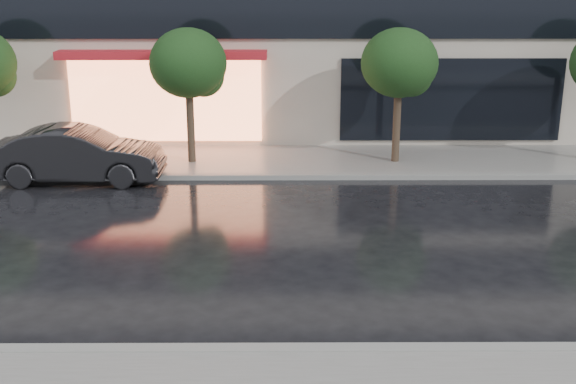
{
  "coord_description": "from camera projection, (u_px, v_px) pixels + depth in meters",
  "views": [
    {
      "loc": [
        -0.27,
        -10.62,
        5.54
      ],
      "look_at": [
        -0.2,
        2.77,
        1.4
      ],
      "focal_mm": 45.0,
      "sensor_mm": 36.0,
      "label": 1
    }
  ],
  "objects": [
    {
      "name": "ground",
      "position": [
        301.0,
        324.0,
        11.78
      ],
      "size": [
        120.0,
        120.0,
        0.0
      ],
      "primitive_type": "plane",
      "color": "black",
      "rests_on": "ground"
    },
    {
      "name": "parked_car",
      "position": [
        78.0,
        155.0,
        19.46
      ],
      "size": [
        4.56,
        1.6,
        1.5
      ],
      "primitive_type": "imported",
      "rotation": [
        0.0,
        0.0,
        1.57
      ],
      "color": "black",
      "rests_on": "ground"
    },
    {
      "name": "tree_mid_west",
      "position": [
        191.0,
        66.0,
        20.48
      ],
      "size": [
        2.2,
        2.2,
        3.99
      ],
      "color": "#33261C",
      "rests_on": "ground"
    },
    {
      "name": "curb_near",
      "position": [
        303.0,
        351.0,
        10.81
      ],
      "size": [
        60.0,
        0.25,
        0.14
      ],
      "primitive_type": "cube",
      "color": "gray",
      "rests_on": "ground"
    },
    {
      "name": "tree_mid_east",
      "position": [
        401.0,
        65.0,
        20.51
      ],
      "size": [
        2.2,
        2.2,
        3.99
      ],
      "color": "#33261C",
      "rests_on": "ground"
    },
    {
      "name": "sidewalk_far",
      "position": [
        293.0,
        161.0,
        21.55
      ],
      "size": [
        60.0,
        3.5,
        0.12
      ],
      "primitive_type": "cube",
      "color": "slate",
      "rests_on": "ground"
    },
    {
      "name": "curb_far",
      "position": [
        294.0,
        177.0,
        19.88
      ],
      "size": [
        60.0,
        0.25,
        0.14
      ],
      "primitive_type": "cube",
      "color": "gray",
      "rests_on": "ground"
    }
  ]
}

